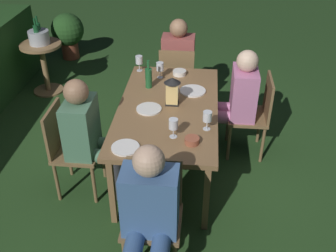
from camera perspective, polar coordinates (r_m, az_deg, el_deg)
name	(u,v)px	position (r m, az deg, el deg)	size (l,w,h in m)	color
ground_plane	(168,168)	(4.09, 0.00, -5.98)	(16.00, 16.00, 0.00)	#26471E
dining_table	(168,111)	(3.70, 0.00, 2.11)	(1.68, 0.92, 0.73)	olive
chair_head_near	(153,210)	(2.96, -2.13, -11.96)	(0.40, 0.42, 0.87)	brown
person_in_blue	(149,215)	(2.72, -2.74, -12.61)	(0.48, 0.38, 1.15)	#426699
chair_head_far	(177,78)	(4.74, 1.31, 6.95)	(0.40, 0.42, 0.87)	brown
person_in_rust	(179,59)	(4.86, 1.52, 9.57)	(0.48, 0.38, 1.15)	#9E4C47
chair_side_left_b	(255,112)	(4.14, 12.31, 1.94)	(0.42, 0.40, 0.87)	brown
person_in_pink	(237,98)	(4.05, 9.81, 3.94)	(0.38, 0.47, 1.15)	#C675A3
chair_side_right_a	(70,146)	(3.67, -13.94, -2.82)	(0.42, 0.40, 0.87)	brown
person_in_green	(89,133)	(3.53, -11.26, -1.04)	(0.38, 0.47, 1.15)	#4C7A5B
lantern_centerpiece	(172,89)	(3.65, 0.62, 5.28)	(0.15, 0.15, 0.27)	black
green_bottle_on_table	(149,77)	(3.96, -2.80, 6.99)	(0.07, 0.07, 0.29)	#1E5B2D
wine_glass_a	(160,67)	(4.15, -1.16, 8.42)	(0.08, 0.08, 0.17)	silver
wine_glass_b	(173,125)	(3.19, 0.78, 0.18)	(0.08, 0.08, 0.17)	silver
wine_glass_c	(139,61)	(4.31, -4.17, 9.35)	(0.08, 0.08, 0.17)	silver
wine_glass_d	(207,117)	(3.30, 5.67, 1.26)	(0.08, 0.08, 0.17)	silver
plate_a	(149,109)	(3.62, -2.75, 2.46)	(0.23, 0.23, 0.01)	white
plate_b	(193,91)	(3.93, 3.57, 5.05)	(0.26, 0.26, 0.01)	white
plate_c	(125,148)	(3.14, -6.13, -3.09)	(0.22, 0.22, 0.01)	white
bowl_olives	(179,72)	(4.25, 1.66, 7.69)	(0.14, 0.14, 0.05)	silver
bowl_bread	(192,140)	(3.17, 3.46, -2.06)	(0.12, 0.12, 0.05)	#9E5138
side_table	(43,60)	(5.52, -17.46, 8.97)	(0.53, 0.53, 0.68)	#937047
ice_bucket	(39,36)	(5.40, -18.06, 12.16)	(0.26, 0.26, 0.34)	#B2B7BF
potted_plant_by_hedge	(68,32)	(6.53, -14.18, 12.93)	(0.50, 0.50, 0.72)	brown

